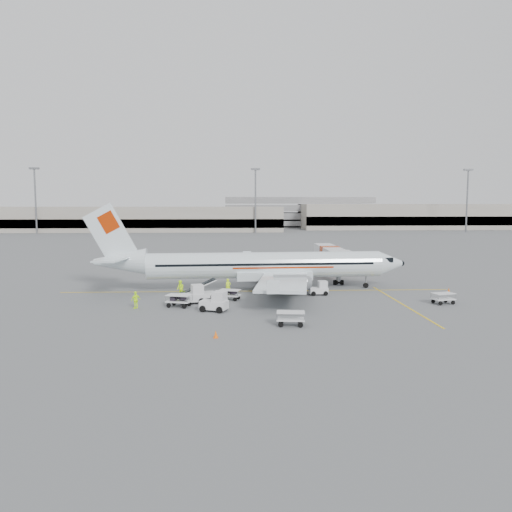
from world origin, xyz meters
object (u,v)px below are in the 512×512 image
object	(u,v)px
tug_fore	(318,288)
tug_aft	(192,294)
belt_loader	(199,287)
jet_bridge	(330,262)
tug_mid	(214,301)
aircraft	(265,248)

from	to	relation	value
tug_fore	tug_aft	size ratio (longest dim) A/B	0.82
belt_loader	tug_fore	distance (m)	12.98
tug_fore	tug_aft	bearing A→B (deg)	-166.65
jet_bridge	belt_loader	distance (m)	22.02
tug_fore	tug_mid	size ratio (longest dim) A/B	0.82
belt_loader	tug_aft	distance (m)	2.15
belt_loader	tug_aft	bearing A→B (deg)	-127.39
aircraft	belt_loader	bearing A→B (deg)	-145.25
belt_loader	jet_bridge	bearing A→B (deg)	19.14
aircraft	tug_fore	distance (m)	7.81
tug_fore	tug_aft	xyz separation A→B (m)	(-13.35, -4.11, 0.17)
aircraft	tug_fore	world-z (taller)	aircraft
jet_bridge	tug_fore	xyz separation A→B (m)	(-3.63, -12.58, -1.36)
tug_mid	jet_bridge	bearing A→B (deg)	75.03
jet_bridge	tug_fore	size ratio (longest dim) A/B	8.17
aircraft	jet_bridge	world-z (taller)	aircraft
aircraft	tug_aft	size ratio (longest dim) A/B	14.68
jet_bridge	tug_aft	world-z (taller)	jet_bridge
belt_loader	tug_mid	distance (m)	6.08
jet_bridge	tug_aft	size ratio (longest dim) A/B	6.71
jet_bridge	tug_fore	world-z (taller)	jet_bridge
belt_loader	tug_aft	world-z (taller)	belt_loader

